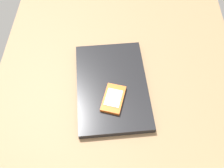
% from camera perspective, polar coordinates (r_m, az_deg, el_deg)
% --- Properties ---
extents(desk_surface, '(1.20, 0.80, 0.03)m').
position_cam_1_polar(desk_surface, '(0.88, 1.22, -0.06)').
color(desk_surface, '#9E7751').
rests_on(desk_surface, ground).
extents(laptop_closed, '(0.35, 0.26, 0.02)m').
position_cam_1_polar(laptop_closed, '(0.84, 0.00, -0.37)').
color(laptop_closed, black).
rests_on(laptop_closed, desk_surface).
extents(cell_phone_on_laptop, '(0.11, 0.08, 0.01)m').
position_cam_1_polar(cell_phone_on_laptop, '(0.80, 0.31, -3.15)').
color(cell_phone_on_laptop, orange).
rests_on(cell_phone_on_laptop, laptop_closed).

